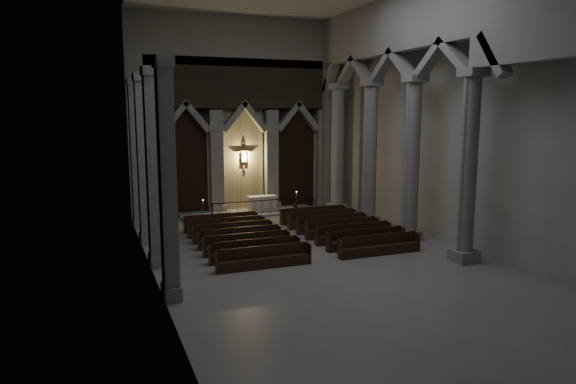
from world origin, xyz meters
The scene contains 11 objects.
room centered at (0.00, 0.00, 7.60)m, with size 24.00×24.10×12.00m.
sanctuary_wall centered at (0.00, 11.54, 6.62)m, with size 14.00×0.77×12.00m.
right_arcade centered at (5.50, 1.33, 7.83)m, with size 1.00×24.00×12.00m.
left_pilasters centered at (-6.75, 3.50, 3.91)m, with size 0.60×13.00×8.03m.
sanctuary_step centered at (0.00, 10.60, 0.07)m, with size 8.50×2.60×0.15m, color gray.
altar centered at (0.84, 10.61, 0.62)m, with size 1.83×0.73×0.93m.
altar_rail centered at (0.00, 9.56, 0.69)m, with size 5.26×0.09×1.03m.
candle_stand_left centered at (-3.15, 9.41, 0.35)m, with size 0.21×0.21×1.27m.
candle_stand_right centered at (2.84, 9.82, 0.37)m, with size 0.23×0.23×1.37m.
pews centered at (0.00, 3.30, 0.29)m, with size 9.39×7.65×0.89m.
worshipper centered at (1.75, 7.20, 0.58)m, with size 0.42×0.28×1.16m, color black.
Camera 1 is at (-9.08, -19.46, 6.29)m, focal length 32.00 mm.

